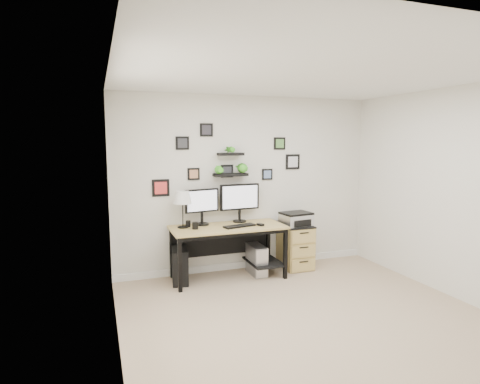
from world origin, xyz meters
name	(u,v)px	position (x,y,z in m)	size (l,w,h in m)	color
room	(248,264)	(0.00, 1.98, 0.05)	(4.00, 4.00, 4.00)	tan
desk	(230,234)	(-0.39, 1.67, 0.63)	(1.60, 0.70, 0.75)	tan
monitor_left	(202,204)	(-0.75, 1.83, 1.05)	(0.50, 0.23, 0.52)	black
monitor_right	(240,199)	(-0.18, 1.86, 1.09)	(0.61, 0.21, 0.57)	black
keyboard	(239,226)	(-0.29, 1.55, 0.76)	(0.46, 0.15, 0.02)	black
mouse	(260,225)	(0.01, 1.51, 0.76)	(0.06, 0.10, 0.03)	black
table_lamp	(182,198)	(-1.04, 1.76, 1.16)	(0.25, 0.25, 0.51)	black
mug	(195,226)	(-0.91, 1.61, 0.80)	(0.08, 0.08, 0.09)	black
pen_cup	(188,224)	(-0.97, 1.78, 0.79)	(0.07, 0.07, 0.09)	black
pc_tower_black	(180,265)	(-1.11, 1.71, 0.24)	(0.21, 0.47, 0.47)	black
pc_tower_grey	(257,260)	(0.01, 1.64, 0.21)	(0.20, 0.44, 0.43)	gray
file_cabinet	(296,246)	(0.69, 1.72, 0.34)	(0.43, 0.53, 0.67)	tan
printer	(296,219)	(0.68, 1.70, 0.77)	(0.47, 0.40, 0.20)	silver
wall_decor	(230,162)	(-0.30, 1.93, 1.64)	(2.29, 0.18, 1.02)	black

